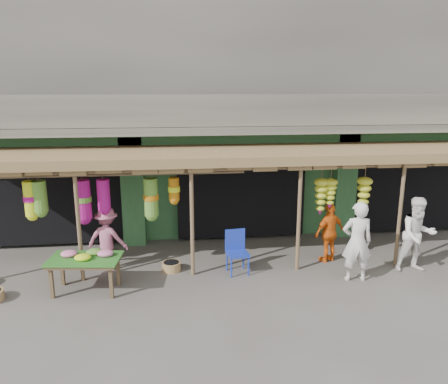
{
  "coord_description": "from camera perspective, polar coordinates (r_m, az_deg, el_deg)",
  "views": [
    {
      "loc": [
        -1.9,
        -9.69,
        4.32
      ],
      "look_at": [
        -0.62,
        1.0,
        1.68
      ],
      "focal_mm": 35.0,
      "sensor_mm": 36.0,
      "label": 1
    }
  ],
  "objects": [
    {
      "name": "basket_right",
      "position": [
        10.66,
        -6.89,
        -9.62
      ],
      "size": [
        0.53,
        0.53,
        0.21
      ],
      "primitive_type": "cylinder",
      "rotation": [
        0.0,
        0.0,
        0.17
      ],
      "color": "brown",
      "rests_on": "ground"
    },
    {
      "name": "blue_chair",
      "position": [
        10.37,
        1.65,
        -7.45
      ],
      "size": [
        0.54,
        0.55,
        1.02
      ],
      "rotation": [
        0.0,
        0.0,
        0.13
      ],
      "color": "#1B33B2",
      "rests_on": "ground"
    },
    {
      "name": "person_front",
      "position": [
        10.24,
        16.97,
        -6.23
      ],
      "size": [
        0.71,
        0.51,
        1.84
      ],
      "primitive_type": "imported",
      "rotation": [
        0.0,
        0.0,
        3.04
      ],
      "color": "silver",
      "rests_on": "ground"
    },
    {
      "name": "person_right",
      "position": [
        11.24,
        23.95,
        -5.14
      ],
      "size": [
        0.91,
        0.73,
        1.81
      ],
      "primitive_type": "imported",
      "rotation": [
        0.0,
        0.0,
        -0.05
      ],
      "color": "white",
      "rests_on": "ground"
    },
    {
      "name": "person_vendor",
      "position": [
        11.2,
        13.61,
        -5.14
      ],
      "size": [
        0.97,
        0.69,
        1.52
      ],
      "primitive_type": "imported",
      "rotation": [
        0.0,
        0.0,
        3.55
      ],
      "color": "orange",
      "rests_on": "ground"
    },
    {
      "name": "flower_table",
      "position": [
        9.81,
        -17.61,
        -8.41
      ],
      "size": [
        1.58,
        1.05,
        0.89
      ],
      "rotation": [
        0.0,
        0.0,
        -0.12
      ],
      "color": "brown",
      "rests_on": "ground"
    },
    {
      "name": "building",
      "position": [
        14.71,
        0.64,
        10.08
      ],
      "size": [
        16.4,
        6.8,
        7.0
      ],
      "color": "gray",
      "rests_on": "ground"
    },
    {
      "name": "awning",
      "position": [
        10.77,
        2.59,
        4.44
      ],
      "size": [
        14.0,
        2.7,
        2.79
      ],
      "color": "brown",
      "rests_on": "ground"
    },
    {
      "name": "person_shopper",
      "position": [
        10.81,
        -15.0,
        -5.9
      ],
      "size": [
        1.11,
        0.82,
        1.53
      ],
      "primitive_type": "imported",
      "rotation": [
        0.0,
        0.0,
        2.85
      ],
      "color": "#C76989",
      "rests_on": "ground"
    },
    {
      "name": "ground",
      "position": [
        10.78,
        3.99,
        -9.88
      ],
      "size": [
        80.0,
        80.0,
        0.0
      ],
      "primitive_type": "plane",
      "color": "#514C47",
      "rests_on": "ground"
    }
  ]
}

